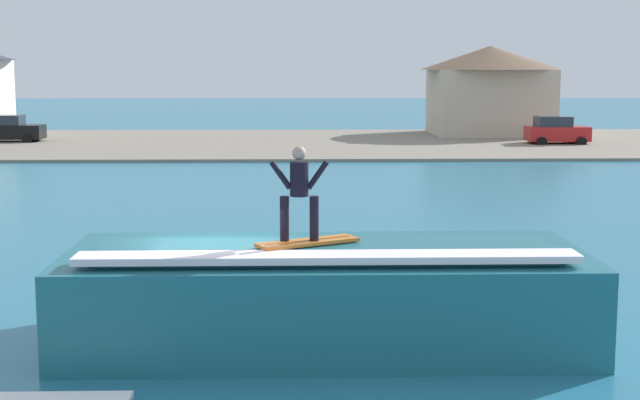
# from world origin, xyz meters

# --- Properties ---
(ground_plane) EXTENTS (260.00, 260.00, 0.00)m
(ground_plane) POSITION_xyz_m (0.00, 0.00, 0.00)
(ground_plane) COLOR teal
(wave_crest) EXTENTS (9.21, 3.89, 1.88)m
(wave_crest) POSITION_xyz_m (1.99, -0.47, 0.89)
(wave_crest) COLOR #1E6371
(wave_crest) RESTS_ON ground_plane
(surfboard) EXTENTS (1.85, 1.30, 0.06)m
(surfboard) POSITION_xyz_m (1.68, -0.83, 1.91)
(surfboard) COLOR orange
(surfboard) RESTS_ON wave_crest
(surfer) EXTENTS (1.03, 0.32, 1.64)m
(surfer) POSITION_xyz_m (1.53, -0.86, 2.86)
(surfer) COLOR black
(surfer) RESTS_ON surfboard
(shoreline_bank) EXTENTS (120.00, 22.77, 0.16)m
(shoreline_bank) POSITION_xyz_m (0.00, 42.74, 0.08)
(shoreline_bank) COLOR gray
(shoreline_bank) RESTS_ON ground_plane
(car_near_shore) EXTENTS (4.29, 2.17, 1.86)m
(car_near_shore) POSITION_xyz_m (-16.97, 43.40, 0.95)
(car_near_shore) COLOR black
(car_near_shore) RESTS_ON ground_plane
(car_far_shore) EXTENTS (3.80, 2.23, 1.86)m
(car_far_shore) POSITION_xyz_m (17.83, 40.88, 0.94)
(car_far_shore) COLOR red
(car_far_shore) RESTS_ON ground_plane
(house_gabled_white) EXTENTS (9.90, 9.90, 6.38)m
(house_gabled_white) POSITION_xyz_m (15.28, 49.04, 3.52)
(house_gabled_white) COLOR beige
(house_gabled_white) RESTS_ON ground_plane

